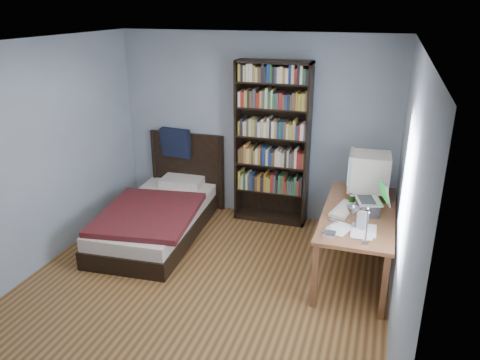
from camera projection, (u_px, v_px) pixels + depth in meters
The scene contains 14 objects.
room at pixel (198, 180), 4.45m from camera, with size 4.20×4.24×2.50m.
desk at pixel (359, 220), 5.54m from camera, with size 0.75×1.67×0.73m.
crt_monitor at pixel (368, 172), 5.33m from camera, with size 0.47×0.44×0.52m.
laptop at pixel (370, 205), 4.93m from camera, with size 0.38×0.37×0.39m.
desk_lamp at pixel (355, 215), 3.94m from camera, with size 0.20×0.45×0.53m.
keyboard at pixel (344, 210), 5.03m from camera, with size 0.18×0.47×0.03m, color #BBAE9C.
speaker at pixel (362, 220), 4.62m from camera, with size 0.09×0.09×0.18m, color #959497.
soda_can at pixel (352, 200), 5.18m from camera, with size 0.06×0.06×0.11m, color #06320B.
mouse at pixel (361, 200), 5.27m from camera, with size 0.06×0.11×0.04m, color silver.
phone_silver at pixel (333, 221), 4.78m from camera, with size 0.05×0.11×0.02m, color silver.
phone_grey at pixel (328, 229), 4.62m from camera, with size 0.04×0.09×0.02m, color #959497.
external_drive at pixel (329, 234), 4.51m from camera, with size 0.11×0.11×0.02m, color #959497.
bookshelf at pixel (272, 144), 6.16m from camera, with size 0.97×0.30×2.16m.
bed at pixel (160, 214), 6.10m from camera, with size 1.29×2.18×1.16m.
Camera 1 is at (1.67, -3.84, 2.83)m, focal length 35.00 mm.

